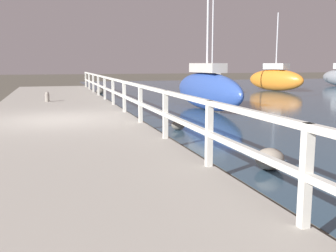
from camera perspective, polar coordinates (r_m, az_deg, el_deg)
name	(u,v)px	position (r m, az deg, el deg)	size (l,w,h in m)	color
ground_plane	(59,127)	(12.09, -15.56, -0.18)	(120.00, 120.00, 0.00)	#4C473D
dock_walkway	(59,123)	(12.07, -15.58, 0.36)	(4.61, 36.00, 0.23)	#9E998E
railing	(131,94)	(12.21, -5.33, 4.70)	(0.10, 32.50, 1.07)	silver
boulder_mid_strip	(100,91)	(24.67, -9.79, 5.00)	(0.49, 0.44, 0.37)	#666056
boulder_far_strip	(178,125)	(11.16, 1.48, 0.16)	(0.39, 0.35, 0.29)	#666056
boulder_upstream	(270,159)	(7.22, 14.55, -4.65)	(0.52, 0.47, 0.39)	gray
mooring_bollard	(47,97)	(17.87, -17.13, 4.09)	(0.19, 0.19, 0.44)	gray
sailboat_blue	(207,89)	(16.11, 5.66, 5.36)	(1.22, 5.73, 7.84)	#2D4C9E
sailboat_black	(212,85)	(23.77, 6.39, 5.95)	(1.57, 3.17, 7.05)	black
sailboat_orange	(276,79)	(28.36, 15.34, 6.61)	(2.72, 4.47, 5.27)	orange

